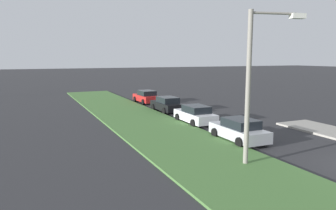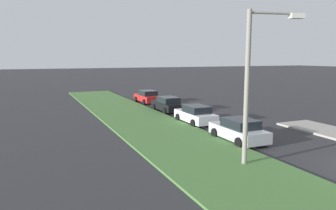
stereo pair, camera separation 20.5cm
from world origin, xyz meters
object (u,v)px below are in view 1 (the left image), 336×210
at_px(parked_car_white, 195,115).
at_px(streetlight, 255,77).
at_px(parked_car_silver, 239,130).
at_px(parked_car_red, 146,97).
at_px(parked_car_black, 167,104).

distance_m(parked_car_white, streetlight, 10.93).
bearing_deg(parked_car_silver, streetlight, 151.77).
bearing_deg(parked_car_red, parked_car_white, 176.04).
xyz_separation_m(parked_car_silver, parked_car_red, (18.66, -0.64, 0.00)).
distance_m(parked_car_black, streetlight, 16.69).
height_order(parked_car_red, streetlight, streetlight).
relative_size(parked_car_white, streetlight, 0.57).
height_order(parked_car_silver, parked_car_black, same).
xyz_separation_m(parked_car_silver, parked_car_black, (12.07, -0.37, 0.00)).
relative_size(parked_car_red, streetlight, 0.58).
bearing_deg(parked_car_white, streetlight, 166.81).
relative_size(parked_car_silver, parked_car_red, 0.99).
xyz_separation_m(parked_car_black, parked_car_red, (6.59, -0.27, 0.00)).
bearing_deg(streetlight, parked_car_white, -13.21).
xyz_separation_m(parked_car_silver, parked_car_white, (6.01, -0.17, 0.00)).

